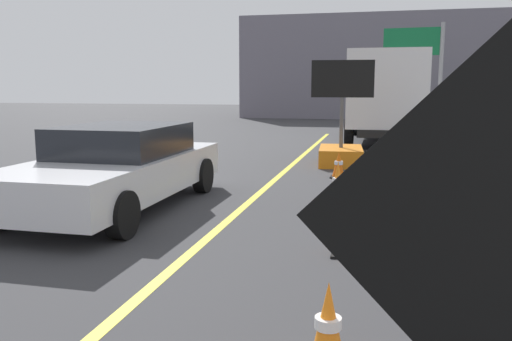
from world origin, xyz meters
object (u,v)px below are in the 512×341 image
traffic_cone_mid_lane (347,232)px  box_truck (387,94)px  traffic_cone_near_sign (328,330)px  arrow_board_trailer (341,146)px  traffic_cone_curbside (339,165)px  highway_guide_sign (424,57)px  pickup_car (118,167)px  traffic_cone_far_lane (338,184)px

traffic_cone_mid_lane → box_truck: bearing=87.9°
box_truck → traffic_cone_near_sign: 16.76m
arrow_board_trailer → traffic_cone_curbside: 2.09m
box_truck → traffic_cone_mid_lane: 14.01m
highway_guide_sign → traffic_cone_near_sign: (-2.21, -23.35, -3.08)m
arrow_board_trailer → traffic_cone_near_sign: bearing=-86.3°
pickup_car → traffic_cone_near_sign: bearing=-48.7°
highway_guide_sign → traffic_cone_curbside: bearing=-100.5°
box_truck → traffic_cone_near_sign: box_truck is taller
traffic_cone_mid_lane → highway_guide_sign: bearing=83.8°
arrow_board_trailer → highway_guide_sign: highway_guide_sign is taller
traffic_cone_near_sign → pickup_car: bearing=131.3°
box_truck → pickup_car: size_ratio=1.47×
arrow_board_trailer → traffic_cone_mid_lane: size_ratio=4.58×
pickup_car → traffic_cone_mid_lane: pickup_car is taller
box_truck → pickup_car: box_truck is taller
arrow_board_trailer → traffic_cone_near_sign: size_ratio=3.90×
traffic_cone_near_sign → arrow_board_trailer: bearing=93.7°
box_truck → traffic_cone_curbside: size_ratio=12.44×
box_truck → highway_guide_sign: bearing=75.4°
arrow_board_trailer → traffic_cone_curbside: size_ratio=4.60×
box_truck → highway_guide_sign: size_ratio=1.46×
traffic_cone_mid_lane → traffic_cone_curbside: size_ratio=1.00×
box_truck → traffic_cone_mid_lane: size_ratio=12.39×
box_truck → pickup_car: (-4.43, -12.19, -1.06)m
highway_guide_sign → traffic_cone_mid_lane: 20.94m
traffic_cone_near_sign → highway_guide_sign: bearing=84.6°
traffic_cone_near_sign → traffic_cone_mid_lane: traffic_cone_near_sign is taller
arrow_board_trailer → traffic_cone_curbside: bearing=-87.1°
pickup_car → highway_guide_sign: 20.02m
arrow_board_trailer → box_truck: size_ratio=0.37×
traffic_cone_mid_lane → traffic_cone_curbside: 5.63m
traffic_cone_mid_lane → traffic_cone_far_lane: 2.78m
arrow_board_trailer → traffic_cone_mid_lane: 7.72m
arrow_board_trailer → box_truck: box_truck is taller
box_truck → traffic_cone_curbside: 8.51m
traffic_cone_near_sign → traffic_cone_far_lane: bearing=93.9°
pickup_car → traffic_cone_curbside: (3.38, 3.88, -0.41)m
box_truck → traffic_cone_far_lane: 11.28m
arrow_board_trailer → traffic_cone_mid_lane: bearing=-85.2°
traffic_cone_far_lane → traffic_cone_curbside: (-0.21, 2.85, -0.09)m
pickup_car → highway_guide_sign: bearing=71.9°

